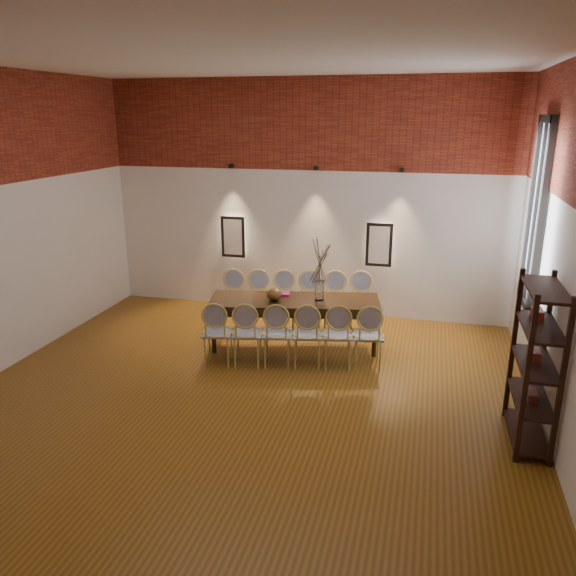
% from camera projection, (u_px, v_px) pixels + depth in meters
% --- Properties ---
extents(floor, '(7.00, 7.00, 0.02)m').
position_uv_depth(floor, '(242.00, 402.00, 6.96)').
color(floor, brown).
rests_on(floor, ground).
extents(ceiling, '(7.00, 7.00, 0.02)m').
position_uv_depth(ceiling, '(233.00, 52.00, 5.77)').
color(ceiling, silver).
rests_on(ceiling, ground).
extents(wall_back, '(7.00, 0.10, 4.00)m').
position_uv_depth(wall_back, '(306.00, 199.00, 9.65)').
color(wall_back, silver).
rests_on(wall_back, ground).
extents(wall_front, '(7.00, 0.10, 4.00)m').
position_uv_depth(wall_front, '(25.00, 381.00, 3.08)').
color(wall_front, silver).
rests_on(wall_front, ground).
extents(brick_band_back, '(7.00, 0.02, 1.50)m').
position_uv_depth(brick_band_back, '(306.00, 124.00, 9.22)').
color(brick_band_back, maroon).
rests_on(brick_band_back, ground).
extents(niche_left, '(0.36, 0.06, 0.66)m').
position_uv_depth(niche_left, '(234.00, 237.00, 10.07)').
color(niche_left, '#FFEAC6').
rests_on(niche_left, wall_back).
extents(niche_right, '(0.36, 0.06, 0.66)m').
position_uv_depth(niche_right, '(379.00, 245.00, 9.46)').
color(niche_right, '#FFEAC6').
rests_on(niche_right, wall_back).
extents(spot_fixture_left, '(0.08, 0.10, 0.08)m').
position_uv_depth(spot_fixture_left, '(231.00, 166.00, 9.67)').
color(spot_fixture_left, black).
rests_on(spot_fixture_left, wall_back).
extents(spot_fixture_mid, '(0.08, 0.10, 0.08)m').
position_uv_depth(spot_fixture_mid, '(316.00, 168.00, 9.32)').
color(spot_fixture_mid, black).
rests_on(spot_fixture_mid, wall_back).
extents(spot_fixture_right, '(0.08, 0.10, 0.08)m').
position_uv_depth(spot_fixture_right, '(402.00, 170.00, 8.99)').
color(spot_fixture_right, black).
rests_on(spot_fixture_right, wall_back).
extents(window_glass, '(0.02, 0.78, 2.38)m').
position_uv_depth(window_glass, '(537.00, 214.00, 7.36)').
color(window_glass, silver).
rests_on(window_glass, wall_right).
extents(window_frame, '(0.08, 0.90, 2.50)m').
position_uv_depth(window_frame, '(536.00, 214.00, 7.36)').
color(window_frame, black).
rests_on(window_frame, wall_right).
extents(window_mullion, '(0.06, 0.06, 2.40)m').
position_uv_depth(window_mullion, '(536.00, 214.00, 7.36)').
color(window_mullion, black).
rests_on(window_mullion, wall_right).
extents(dining_table, '(2.63, 1.28, 0.75)m').
position_uv_depth(dining_table, '(295.00, 323.00, 8.51)').
color(dining_table, black).
rests_on(dining_table, floor).
extents(chair_near_a, '(0.52, 0.52, 0.94)m').
position_uv_depth(chair_near_a, '(218.00, 332.00, 7.88)').
color(chair_near_a, tan).
rests_on(chair_near_a, floor).
extents(chair_near_b, '(0.52, 0.52, 0.94)m').
position_uv_depth(chair_near_b, '(247.00, 333.00, 7.86)').
color(chair_near_b, tan).
rests_on(chair_near_b, floor).
extents(chair_near_c, '(0.52, 0.52, 0.94)m').
position_uv_depth(chair_near_c, '(277.00, 334.00, 7.84)').
color(chair_near_c, tan).
rests_on(chair_near_c, floor).
extents(chair_near_d, '(0.52, 0.52, 0.94)m').
position_uv_depth(chair_near_d, '(307.00, 334.00, 7.81)').
color(chair_near_d, tan).
rests_on(chair_near_d, floor).
extents(chair_near_e, '(0.52, 0.52, 0.94)m').
position_uv_depth(chair_near_e, '(338.00, 335.00, 7.79)').
color(chair_near_e, tan).
rests_on(chair_near_e, floor).
extents(chair_near_f, '(0.52, 0.52, 0.94)m').
position_uv_depth(chair_near_f, '(368.00, 336.00, 7.77)').
color(chair_near_f, tan).
rests_on(chair_near_f, floor).
extents(chair_far_a, '(0.52, 0.52, 0.94)m').
position_uv_depth(chair_far_a, '(232.00, 301.00, 9.19)').
color(chair_far_a, tan).
rests_on(chair_far_a, floor).
extents(chair_far_b, '(0.52, 0.52, 0.94)m').
position_uv_depth(chair_far_b, '(258.00, 302.00, 9.17)').
color(chair_far_b, tan).
rests_on(chair_far_b, floor).
extents(chair_far_c, '(0.52, 0.52, 0.94)m').
position_uv_depth(chair_far_c, '(284.00, 302.00, 9.14)').
color(chair_far_c, tan).
rests_on(chair_far_c, floor).
extents(chair_far_d, '(0.52, 0.52, 0.94)m').
position_uv_depth(chair_far_d, '(309.00, 303.00, 9.12)').
color(chair_far_d, tan).
rests_on(chair_far_d, floor).
extents(chair_far_e, '(0.52, 0.52, 0.94)m').
position_uv_depth(chair_far_e, '(335.00, 303.00, 9.10)').
color(chair_far_e, tan).
rests_on(chair_far_e, floor).
extents(chair_far_f, '(0.52, 0.52, 0.94)m').
position_uv_depth(chair_far_f, '(361.00, 304.00, 9.08)').
color(chair_far_f, tan).
rests_on(chair_far_f, floor).
extents(vase, '(0.14, 0.14, 0.30)m').
position_uv_depth(vase, '(319.00, 290.00, 8.33)').
color(vase, silver).
rests_on(vase, dining_table).
extents(dried_branches, '(0.50, 0.50, 0.70)m').
position_uv_depth(dried_branches, '(320.00, 261.00, 8.20)').
color(dried_branches, '#443027').
rests_on(dried_branches, vase).
extents(bowl, '(0.24, 0.24, 0.18)m').
position_uv_depth(bowl, '(275.00, 294.00, 8.34)').
color(bowl, '#563913').
rests_on(bowl, dining_table).
extents(book, '(0.29, 0.23, 0.03)m').
position_uv_depth(book, '(281.00, 294.00, 8.61)').
color(book, '#911668').
rests_on(book, dining_table).
extents(shelving_rack, '(0.39, 1.00, 1.80)m').
position_uv_depth(shelving_rack, '(535.00, 364.00, 5.88)').
color(shelving_rack, black).
rests_on(shelving_rack, floor).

